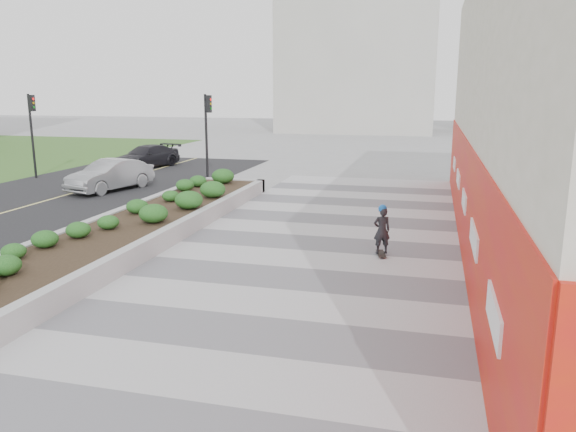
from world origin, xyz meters
name	(u,v)px	position (x,y,z in m)	size (l,w,h in m)	color
ground	(214,382)	(0.00, 0.00, 0.00)	(160.00, 160.00, 0.00)	gray
walkway	(269,309)	(0.00, 3.00, 0.01)	(8.00, 36.00, 0.01)	#A8A8AD
planter	(127,228)	(-5.50, 7.00, 0.42)	(3.00, 18.00, 0.90)	#9E9EA0
traffic_signal_near	(207,125)	(-7.23, 17.50, 2.76)	(0.33, 0.28, 4.20)	black
traffic_signal_far	(32,123)	(-16.43, 17.00, 2.76)	(0.33, 0.28, 4.20)	black
distant_bldg_north_l	(360,36)	(-5.00, 55.00, 10.00)	(16.00, 12.00, 20.00)	#ADAAA3
distant_bldg_north_r	(557,16)	(15.00, 60.00, 12.00)	(14.00, 10.00, 24.00)	#ADAAA3
manhole_cover	(293,312)	(0.50, 3.00, 0.00)	(0.44, 0.44, 0.01)	#595654
skateboarder	(382,230)	(1.86, 7.42, 0.72)	(0.54, 0.75, 1.42)	beige
car_silver	(110,175)	(-10.75, 14.66, 0.68)	(1.44, 4.14, 1.37)	#97999E
car_dark	(146,157)	(-12.94, 22.00, 0.63)	(1.78, 4.37, 1.27)	black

